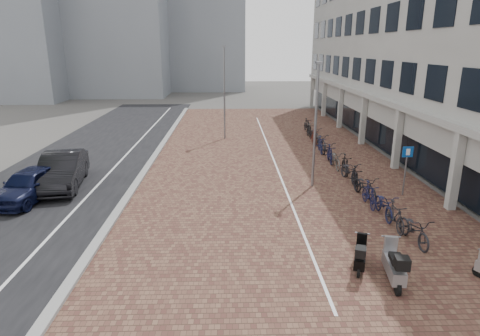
{
  "coord_description": "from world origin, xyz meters",
  "views": [
    {
      "loc": [
        -0.5,
        -11.81,
        6.61
      ],
      "look_at": [
        0.0,
        6.0,
        1.3
      ],
      "focal_mm": 30.67,
      "sensor_mm": 36.0,
      "label": 1
    }
  ],
  "objects_px": {
    "scooter_front": "(394,264)",
    "parking_sign": "(406,163)",
    "scooter_mid": "(360,254)",
    "car_dark": "(62,170)",
    "car_navy": "(29,184)"
  },
  "relations": [
    {
      "from": "scooter_front",
      "to": "parking_sign",
      "type": "distance_m",
      "value": 7.95
    },
    {
      "from": "scooter_front",
      "to": "parking_sign",
      "type": "height_order",
      "value": "parking_sign"
    },
    {
      "from": "scooter_front",
      "to": "scooter_mid",
      "type": "relative_size",
      "value": 1.21
    },
    {
      "from": "car_dark",
      "to": "parking_sign",
      "type": "relative_size",
      "value": 2.16
    },
    {
      "from": "scooter_front",
      "to": "car_dark",
      "type": "bearing_deg",
      "value": 154.35
    },
    {
      "from": "scooter_mid",
      "to": "scooter_front",
      "type": "bearing_deg",
      "value": -27.56
    },
    {
      "from": "car_navy",
      "to": "parking_sign",
      "type": "relative_size",
      "value": 1.82
    },
    {
      "from": "car_dark",
      "to": "car_navy",
      "type": "bearing_deg",
      "value": -122.89
    },
    {
      "from": "scooter_front",
      "to": "scooter_mid",
      "type": "distance_m",
      "value": 1.08
    },
    {
      "from": "scooter_front",
      "to": "parking_sign",
      "type": "xyz_separation_m",
      "value": [
        3.28,
        7.18,
        0.94
      ]
    },
    {
      "from": "car_navy",
      "to": "scooter_mid",
      "type": "height_order",
      "value": "car_navy"
    },
    {
      "from": "car_navy",
      "to": "parking_sign",
      "type": "distance_m",
      "value": 16.91
    },
    {
      "from": "car_navy",
      "to": "scooter_front",
      "type": "height_order",
      "value": "car_navy"
    },
    {
      "from": "car_navy",
      "to": "car_dark",
      "type": "relative_size",
      "value": 0.84
    },
    {
      "from": "scooter_mid",
      "to": "parking_sign",
      "type": "xyz_separation_m",
      "value": [
        4.0,
        6.39,
        1.04
      ]
    }
  ]
}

